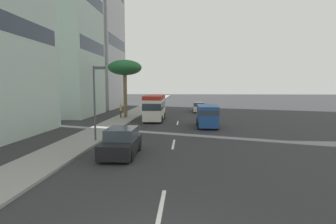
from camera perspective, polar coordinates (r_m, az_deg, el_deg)
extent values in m
plane|color=#2D2D30|center=(37.45, 2.38, -0.90)|extent=(198.00, 198.00, 0.00)
cube|color=gray|center=(38.26, -8.33, -0.70)|extent=(162.00, 3.09, 0.15)
cube|color=silver|center=(9.82, -1.57, -20.13)|extent=(3.20, 0.16, 0.01)
cube|color=silver|center=(19.56, 1.18, -6.95)|extent=(3.20, 0.16, 0.01)
cube|color=silver|center=(30.67, 2.09, -2.35)|extent=(3.20, 0.16, 0.01)
cube|color=silver|center=(32.59, -2.90, 0.66)|extent=(6.37, 2.12, 2.42)
cube|color=#B2261E|center=(32.49, -2.91, 3.19)|extent=(6.37, 2.12, 0.46)
cube|color=#28333D|center=(32.55, -2.90, 1.47)|extent=(6.39, 2.13, 0.81)
cylinder|color=black|center=(30.76, -1.41, -1.54)|extent=(0.84, 0.26, 0.84)
cylinder|color=black|center=(31.01, -5.13, -1.51)|extent=(0.84, 0.26, 0.84)
cylinder|color=black|center=(34.42, -0.87, -0.77)|extent=(0.84, 0.26, 0.84)
cylinder|color=black|center=(34.64, -4.20, -0.75)|extent=(0.84, 0.26, 0.84)
cube|color=silver|center=(43.53, 6.60, 0.73)|extent=(4.10, 1.80, 0.78)
cube|color=#38424C|center=(43.27, 6.62, 1.65)|extent=(2.26, 1.66, 0.64)
cylinder|color=black|center=(44.78, 5.46, 0.57)|extent=(0.64, 0.22, 0.64)
cylinder|color=black|center=(44.87, 7.57, 0.55)|extent=(0.64, 0.22, 0.64)
cylinder|color=black|center=(42.25, 5.56, 0.26)|extent=(0.64, 0.22, 0.64)
cylinder|color=black|center=(42.34, 7.80, 0.25)|extent=(0.64, 0.22, 0.64)
cube|color=#1E478C|center=(27.75, 8.44, -0.71)|extent=(4.64, 1.93, 2.06)
cube|color=#2D3842|center=(27.70, 8.45, 0.22)|extent=(4.65, 1.94, 0.49)
cylinder|color=black|center=(29.17, 6.39, -2.09)|extent=(0.72, 0.24, 0.72)
cylinder|color=black|center=(29.32, 9.98, -2.10)|extent=(0.72, 0.24, 0.72)
cylinder|color=black|center=(26.42, 6.68, -2.90)|extent=(0.72, 0.24, 0.72)
cylinder|color=black|center=(26.58, 10.64, -2.91)|extent=(0.72, 0.24, 0.72)
cube|color=black|center=(16.59, -10.09, -7.26)|extent=(4.16, 1.87, 0.83)
cube|color=#38424C|center=(16.64, -9.97, -4.57)|extent=(2.29, 1.72, 0.68)
cylinder|color=black|center=(15.25, -8.05, -9.43)|extent=(0.64, 0.22, 0.64)
cylinder|color=black|center=(15.68, -14.30, -9.13)|extent=(0.64, 0.22, 0.64)
cylinder|color=black|center=(17.71, -6.35, -7.29)|extent=(0.64, 0.22, 0.64)
cylinder|color=black|center=(18.08, -11.77, -7.10)|extent=(0.64, 0.22, 0.64)
cylinder|color=#333338|center=(35.12, -10.20, -0.45)|extent=(0.14, 0.14, 0.88)
cylinder|color=#333338|center=(35.27, -10.14, -0.43)|extent=(0.14, 0.14, 0.88)
cube|color=gold|center=(35.12, -10.19, 0.84)|extent=(0.38, 0.32, 0.70)
sphere|color=beige|center=(35.08, -10.21, 1.61)|extent=(0.24, 0.24, 0.24)
cylinder|color=brown|center=(35.00, -9.21, 3.61)|extent=(0.46, 0.46, 5.84)
ellipsoid|color=#236033|center=(35.06, -9.30, 9.46)|extent=(4.34, 4.34, 1.95)
cylinder|color=#4C4C51|center=(20.62, -15.58, 1.77)|extent=(0.14, 0.14, 5.61)
cube|color=#4C4C51|center=(20.47, -14.58, 9.21)|extent=(0.24, 0.90, 0.20)
cube|color=#2D3847|center=(23.28, -31.67, 16.33)|extent=(14.33, 0.08, 1.49)
cube|color=#2D3847|center=(39.73, -15.86, 13.43)|extent=(9.67, 0.08, 1.81)
cube|color=#2D3847|center=(53.01, -10.89, 14.40)|extent=(12.07, 0.08, 2.07)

